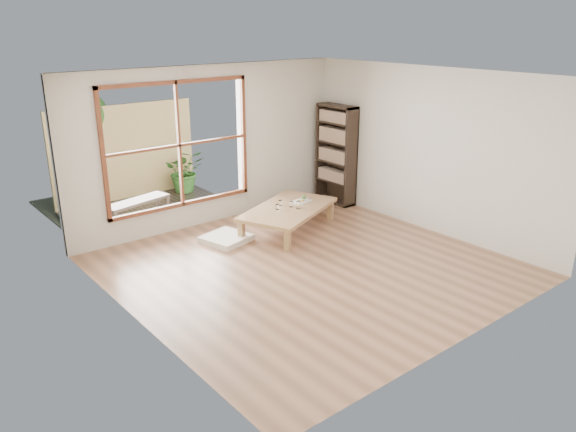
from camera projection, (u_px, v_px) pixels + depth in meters
The scene contains 15 objects.
ground at pixel (308, 266), 7.85m from camera, with size 5.00×5.00×0.00m, color #A87554.
low_table at pixel (288, 210), 9.11m from camera, with size 1.99×1.59×0.38m.
floor_cushion at pixel (226, 239), 8.72m from camera, with size 0.63×0.63×0.09m, color white.
bookshelf at pixel (336, 155), 10.33m from camera, with size 0.29×0.82×1.82m, color #31241B.
glass_tall at pixel (298, 205), 9.01m from camera, with size 0.07×0.07×0.13m, color silver.
glass_mid at pixel (291, 204), 9.12m from camera, with size 0.06×0.06×0.09m, color silver.
glass_short at pixel (280, 203), 9.18m from camera, with size 0.07×0.07×0.09m, color silver.
glass_small at pixel (277, 207), 9.00m from camera, with size 0.07×0.07×0.08m, color silver.
food_tray at pixel (302, 200), 9.39m from camera, with size 0.33×0.26×0.10m.
deck at pixel (153, 211), 10.10m from camera, with size 2.80×2.00×0.05m, color #393029.
garden_bench at pixel (137, 204), 9.45m from camera, with size 1.20×0.59×0.37m.
bamboo_fence at pixel (125, 153), 10.53m from camera, with size 2.80×0.06×1.80m, color tan.
shrub_right at pixel (185, 171), 11.05m from camera, with size 0.76×0.66×0.84m, color #356B27.
shrub_left at pixel (79, 184), 9.86m from camera, with size 0.55×0.44×1.00m, color #356B27.
garden_tree at pixel (79, 116), 10.11m from camera, with size 1.04×0.85×2.22m.
Camera 1 is at (-4.75, -5.39, 3.27)m, focal length 35.00 mm.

